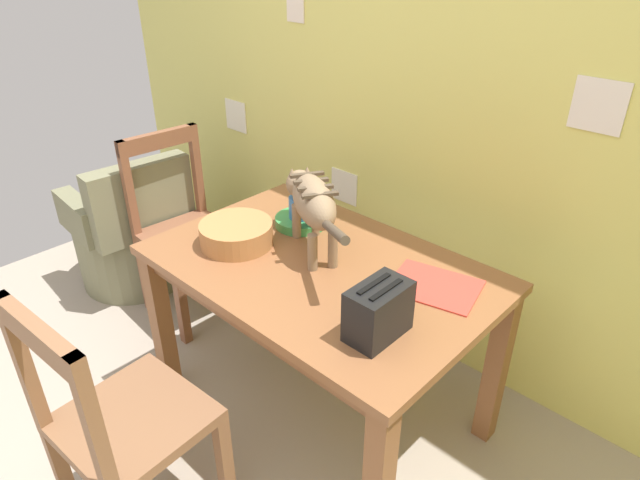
{
  "coord_description": "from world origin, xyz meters",
  "views": [
    {
      "loc": [
        1.11,
        -0.14,
        1.8
      ],
      "look_at": [
        -0.06,
        1.1,
        0.83
      ],
      "focal_mm": 30.89,
      "sensor_mm": 36.0,
      "label": 1
    }
  ],
  "objects": [
    {
      "name": "wall_rear",
      "position": [
        -0.0,
        1.82,
        1.25
      ],
      "size": [
        4.52,
        0.11,
        2.5
      ],
      "color": "#E3DB6F",
      "rests_on": "ground_plane"
    },
    {
      "name": "dining_table",
      "position": [
        -0.06,
        1.1,
        0.64
      ],
      "size": [
        1.25,
        0.82,
        0.73
      ],
      "color": "brown",
      "rests_on": "ground_plane"
    },
    {
      "name": "cat",
      "position": [
        -0.16,
        1.17,
        0.93
      ],
      "size": [
        0.58,
        0.38,
        0.29
      ],
      "rotation": [
        0.0,
        0.0,
        1.02
      ],
      "color": "#897055",
      "rests_on": "dining_table"
    },
    {
      "name": "saucer_bowl",
      "position": [
        -0.33,
        1.27,
        0.75
      ],
      "size": [
        0.21,
        0.21,
        0.04
      ],
      "primitive_type": "cylinder",
      "color": "#3A954C",
      "rests_on": "dining_table"
    },
    {
      "name": "coffee_mug",
      "position": [
        -0.32,
        1.27,
        0.81
      ],
      "size": [
        0.14,
        0.09,
        0.09
      ],
      "color": "#3473BD",
      "rests_on": "saucer_bowl"
    },
    {
      "name": "magazine",
      "position": [
        0.33,
        1.26,
        0.74
      ],
      "size": [
        0.34,
        0.29,
        0.01
      ],
      "primitive_type": "cube",
      "rotation": [
        0.0,
        0.0,
        0.24
      ],
      "color": "#DA3E34",
      "rests_on": "dining_table"
    },
    {
      "name": "book_stack",
      "position": [
        -0.44,
        1.01,
        0.77
      ],
      "size": [
        0.17,
        0.13,
        0.07
      ],
      "color": "#D74729",
      "rests_on": "dining_table"
    },
    {
      "name": "wicker_basket",
      "position": [
        -0.39,
        0.99,
        0.78
      ],
      "size": [
        0.28,
        0.28,
        0.09
      ],
      "color": "#B37544",
      "rests_on": "dining_table"
    },
    {
      "name": "toaster",
      "position": [
        0.34,
        0.93,
        0.82
      ],
      "size": [
        0.12,
        0.2,
        0.18
      ],
      "color": "black",
      "rests_on": "dining_table"
    },
    {
      "name": "wooden_chair_near",
      "position": [
        -1.07,
        1.17,
        0.47
      ],
      "size": [
        0.45,
        0.45,
        0.95
      ],
      "rotation": [
        0.0,
        0.0,
        -1.64
      ],
      "color": "brown",
      "rests_on": "ground_plane"
    },
    {
      "name": "wooden_chair_far",
      "position": [
        -0.16,
        0.31,
        0.47
      ],
      "size": [
        0.45,
        0.45,
        0.95
      ],
      "rotation": [
        0.0,
        0.0,
        0.06
      ],
      "color": "brown",
      "rests_on": "ground_plane"
    },
    {
      "name": "wicker_armchair",
      "position": [
        -1.52,
        1.11,
        0.27
      ],
      "size": [
        0.62,
        0.63,
        0.78
      ],
      "rotation": [
        0.0,
        0.0,
        1.49
      ],
      "color": "#757457",
      "rests_on": "ground_plane"
    }
  ]
}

